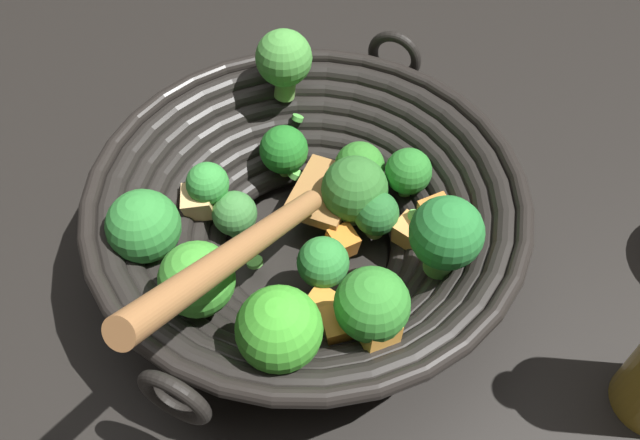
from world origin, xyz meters
TOP-DOWN VIEW (x-y plane):
  - ground_plane at (0.00, 0.00)m, footprint 4.00×4.00m
  - wok at (0.00, -0.00)m, footprint 0.36×0.36m

SIDE VIEW (x-z plane):
  - ground_plane at x=0.00m, z-range 0.00..0.00m
  - wok at x=0.00m, z-range -0.05..0.18m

